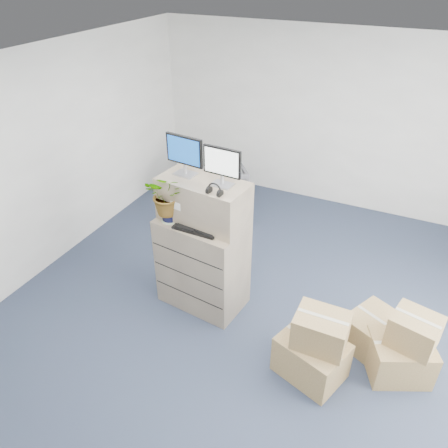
# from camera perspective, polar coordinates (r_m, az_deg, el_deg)

# --- Properties ---
(ground) EXTENTS (7.00, 7.00, 0.00)m
(ground) POSITION_cam_1_polar(r_m,az_deg,el_deg) (5.08, 3.23, -14.54)
(ground) COLOR #283649
(ground) RESTS_ON ground
(wall_back) EXTENTS (6.00, 0.02, 2.80)m
(wall_back) POSITION_cam_1_polar(r_m,az_deg,el_deg) (7.25, 14.63, 12.80)
(wall_back) COLOR silver
(wall_back) RESTS_ON ground
(filing_cabinet_lower) EXTENTS (1.04, 0.71, 1.14)m
(filing_cabinet_lower) POSITION_cam_1_polar(r_m,az_deg,el_deg) (5.16, -2.80, -5.13)
(filing_cabinet_lower) COLOR #84715B
(filing_cabinet_lower) RESTS_ON ground
(filing_cabinet_upper) EXTENTS (1.03, 0.60, 0.49)m
(filing_cabinet_upper) POSITION_cam_1_polar(r_m,az_deg,el_deg) (4.75, -2.69, 3.01)
(filing_cabinet_upper) COLOR #84715B
(filing_cabinet_upper) RESTS_ON filing_cabinet_lower
(monitor_left) EXTENTS (0.45, 0.20, 0.44)m
(monitor_left) POSITION_cam_1_polar(r_m,az_deg,el_deg) (4.68, -5.20, 9.18)
(monitor_left) COLOR #99999E
(monitor_left) RESTS_ON filing_cabinet_upper
(monitor_right) EXTENTS (0.42, 0.17, 0.42)m
(monitor_right) POSITION_cam_1_polar(r_m,az_deg,el_deg) (4.44, -0.26, 7.76)
(monitor_right) COLOR #99999E
(monitor_right) RESTS_ON filing_cabinet_upper
(headphones) EXTENTS (0.16, 0.04, 0.16)m
(headphones) POSITION_cam_1_polar(r_m,az_deg,el_deg) (4.35, -1.25, 4.45)
(headphones) COLOR black
(headphones) RESTS_ON filing_cabinet_upper
(keyboard) EXTENTS (0.51, 0.22, 0.03)m
(keyboard) POSITION_cam_1_polar(r_m,az_deg,el_deg) (4.70, -3.61, -0.60)
(keyboard) COLOR black
(keyboard) RESTS_ON filing_cabinet_lower
(mouse) EXTENTS (0.10, 0.07, 0.03)m
(mouse) POSITION_cam_1_polar(r_m,az_deg,el_deg) (4.60, -1.02, -1.36)
(mouse) COLOR silver
(mouse) RESTS_ON filing_cabinet_lower
(water_bottle) EXTENTS (0.08, 0.08, 0.27)m
(water_bottle) POSITION_cam_1_polar(r_m,az_deg,el_deg) (4.73, -1.50, 1.36)
(water_bottle) COLOR #9C9FA5
(water_bottle) RESTS_ON filing_cabinet_lower
(phone_dock) EXTENTS (0.07, 0.06, 0.15)m
(phone_dock) POSITION_cam_1_polar(r_m,az_deg,el_deg) (4.85, -2.45, 1.07)
(phone_dock) COLOR silver
(phone_dock) RESTS_ON filing_cabinet_lower
(external_drive) EXTENTS (0.23, 0.21, 0.06)m
(external_drive) POSITION_cam_1_polar(r_m,az_deg,el_deg) (4.75, 1.18, 0.06)
(external_drive) COLOR black
(external_drive) RESTS_ON filing_cabinet_lower
(tissue_box) EXTENTS (0.27, 0.18, 0.09)m
(tissue_box) POSITION_cam_1_polar(r_m,az_deg,el_deg) (4.68, 0.55, 0.58)
(tissue_box) COLOR #3D8CCF
(tissue_box) RESTS_ON external_drive
(potted_plant) EXTENTS (0.52, 0.56, 0.47)m
(potted_plant) POSITION_cam_1_polar(r_m,az_deg,el_deg) (4.77, -7.26, 3.25)
(potted_plant) COLOR #A4BA96
(potted_plant) RESTS_ON filing_cabinet_lower
(office_chair) EXTENTS (1.13, 1.12, 0.85)m
(office_chair) POSITION_cam_1_polar(r_m,az_deg,el_deg) (7.21, -0.82, 5.30)
(office_chair) COLOR slate
(office_chair) RESTS_ON ground
(cardboard_boxes) EXTENTS (1.55, 1.34, 0.79)m
(cardboard_boxes) POSITION_cam_1_polar(r_m,az_deg,el_deg) (4.79, 17.51, -14.87)
(cardboard_boxes) COLOR olive
(cardboard_boxes) RESTS_ON ground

